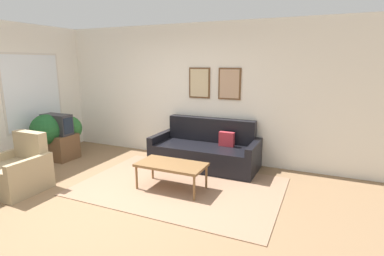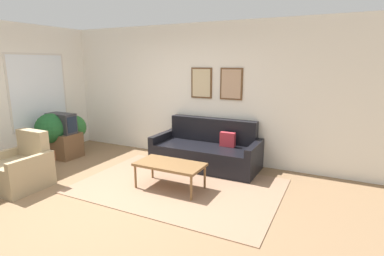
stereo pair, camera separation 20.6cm
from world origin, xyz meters
The scene contains 11 objects.
ground_plane centered at (0.00, 0.00, 0.00)m, with size 16.00×16.00×0.00m, color #846647.
area_rug centered at (0.67, 0.91, 0.01)m, with size 3.14×2.12×0.01m.
wall_back centered at (0.01, 2.47, 1.35)m, with size 8.00×0.09×2.70m.
wall_left_window centered at (-2.82, 0.63, 1.35)m, with size 0.08×8.00×2.70m.
couch centered at (0.68, 2.01, 0.30)m, with size 1.99×0.90×0.88m.
coffee_table centered at (0.59, 0.78, 0.38)m, with size 1.06×0.55×0.42m.
tv_stand centered at (-2.24, 1.19, 0.26)m, with size 0.65×0.51×0.51m.
tv centered at (-2.24, 1.19, 0.72)m, with size 0.62×0.28×0.41m.
armchair centered at (-1.56, -0.22, 0.29)m, with size 0.76×0.76×0.88m.
potted_plant_tall centered at (-2.32, 1.00, 0.60)m, with size 0.60×0.60×0.95m.
potted_plant_by_window centered at (-2.30, 1.55, 0.53)m, with size 0.54×0.54×0.83m.
Camera 1 is at (2.68, -3.10, 1.95)m, focal length 28.00 mm.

